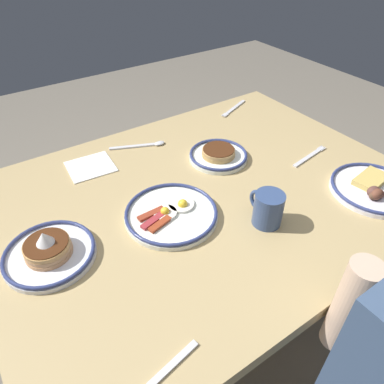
% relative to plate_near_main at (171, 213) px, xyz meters
% --- Properties ---
extents(ground_plane, '(6.00, 6.00, 0.00)m').
position_rel_plate_near_main_xyz_m(ground_plane, '(-0.15, -0.04, -0.73)').
color(ground_plane, '#726A5D').
extents(dining_table, '(1.31, 0.98, 0.72)m').
position_rel_plate_near_main_xyz_m(dining_table, '(-0.15, -0.04, -0.07)').
color(dining_table, tan).
rests_on(dining_table, ground_plane).
extents(plate_near_main, '(0.27, 0.27, 0.04)m').
position_rel_plate_near_main_xyz_m(plate_near_main, '(0.00, 0.00, 0.00)').
color(plate_near_main, white).
rests_on(plate_near_main, dining_table).
extents(plate_center_pancakes, '(0.23, 0.23, 0.09)m').
position_rel_plate_near_main_xyz_m(plate_center_pancakes, '(0.33, -0.04, 0.01)').
color(plate_center_pancakes, silver).
rests_on(plate_center_pancakes, dining_table).
extents(plate_far_companion, '(0.21, 0.21, 0.04)m').
position_rel_plate_near_main_xyz_m(plate_far_companion, '(-0.30, -0.17, 0.00)').
color(plate_far_companion, white).
rests_on(plate_far_companion, dining_table).
extents(plate_far_side, '(0.26, 0.26, 0.05)m').
position_rel_plate_near_main_xyz_m(plate_far_side, '(-0.58, 0.25, 0.00)').
color(plate_far_side, white).
rests_on(plate_far_side, dining_table).
extents(coffee_mug, '(0.08, 0.12, 0.10)m').
position_rel_plate_near_main_xyz_m(coffee_mug, '(-0.21, 0.17, 0.04)').
color(coffee_mug, '#334772').
rests_on(coffee_mug, dining_table).
extents(paper_napkin, '(0.16, 0.15, 0.00)m').
position_rel_plate_near_main_xyz_m(paper_napkin, '(0.10, -0.37, -0.01)').
color(paper_napkin, white).
rests_on(paper_napkin, dining_table).
extents(fork_near, '(0.18, 0.09, 0.01)m').
position_rel_plate_near_main_xyz_m(fork_near, '(-0.59, -0.44, -0.01)').
color(fork_near, silver).
rests_on(fork_near, dining_table).
extents(fork_far, '(0.19, 0.05, 0.01)m').
position_rel_plate_near_main_xyz_m(fork_far, '(-0.57, 0.01, -0.01)').
color(fork_far, silver).
rests_on(fork_far, dining_table).
extents(butter_knife, '(0.23, 0.06, 0.01)m').
position_rel_plate_near_main_xyz_m(butter_knife, '(0.27, 0.37, -0.01)').
color(butter_knife, silver).
rests_on(butter_knife, dining_table).
extents(tea_spoon, '(0.19, 0.09, 0.01)m').
position_rel_plate_near_main_xyz_m(tea_spoon, '(-0.12, -0.39, -0.01)').
color(tea_spoon, silver).
rests_on(tea_spoon, dining_table).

